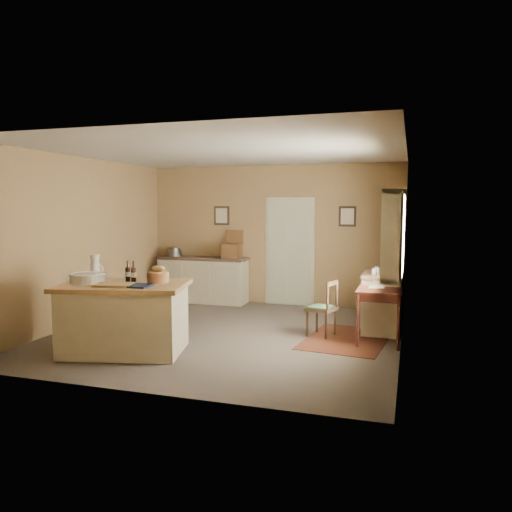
{
  "coord_description": "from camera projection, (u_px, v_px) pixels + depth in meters",
  "views": [
    {
      "loc": [
        2.6,
        -6.87,
        1.9
      ],
      "look_at": [
        0.34,
        0.35,
        1.15
      ],
      "focal_mm": 35.0,
      "sensor_mm": 36.0,
      "label": 1
    }
  ],
  "objects": [
    {
      "name": "wall_back",
      "position": [
        272.0,
        235.0,
        9.73
      ],
      "size": [
        5.0,
        0.1,
        2.7
      ],
      "primitive_type": "cube",
      "color": "olive",
      "rests_on": "ground"
    },
    {
      "name": "wall_right",
      "position": [
        404.0,
        248.0,
        6.61
      ],
      "size": [
        0.1,
        5.0,
        2.7
      ],
      "primitive_type": "cube",
      "color": "olive",
      "rests_on": "ground"
    },
    {
      "name": "ground",
      "position": [
        228.0,
        334.0,
        7.49
      ],
      "size": [
        5.0,
        5.0,
        0.0
      ],
      "primitive_type": "plane",
      "color": "#52463E",
      "rests_on": "ground"
    },
    {
      "name": "writing_desk",
      "position": [
        380.0,
        294.0,
        7.05
      ],
      "size": [
        0.61,
        1.0,
        0.82
      ],
      "color": "#3C1A13",
      "rests_on": "ground"
    },
    {
      "name": "shelving_unit",
      "position": [
        396.0,
        263.0,
        8.6
      ],
      "size": [
        0.32,
        0.84,
        1.86
      ],
      "color": "black",
      "rests_on": "ground"
    },
    {
      "name": "framed_prints",
      "position": [
        282.0,
        216.0,
        9.61
      ],
      "size": [
        2.82,
        0.02,
        0.38
      ],
      "color": "black",
      "rests_on": "ground"
    },
    {
      "name": "door",
      "position": [
        289.0,
        251.0,
        9.63
      ],
      "size": [
        0.97,
        0.06,
        2.11
      ],
      "primitive_type": "cube",
      "color": "beige",
      "rests_on": "ground"
    },
    {
      "name": "work_island",
      "position": [
        124.0,
        316.0,
        6.5
      ],
      "size": [
        1.8,
        1.38,
        1.2
      ],
      "rotation": [
        0.0,
        0.0,
        0.23
      ],
      "color": "beige",
      "rests_on": "ground"
    },
    {
      "name": "wall_left",
      "position": [
        83.0,
        241.0,
        8.1
      ],
      "size": [
        0.1,
        5.0,
        2.7
      ],
      "primitive_type": "cube",
      "color": "olive",
      "rests_on": "ground"
    },
    {
      "name": "ceiling",
      "position": [
        227.0,
        151.0,
        7.22
      ],
      "size": [
        5.0,
        5.0,
        0.0
      ],
      "primitive_type": "plane",
      "color": "silver",
      "rests_on": "wall_back"
    },
    {
      "name": "rug",
      "position": [
        347.0,
        339.0,
        7.16
      ],
      "size": [
        1.28,
        1.72,
        0.01
      ],
      "primitive_type": "cube",
      "rotation": [
        0.0,
        0.0,
        -0.11
      ],
      "color": "#4C1F0F",
      "rests_on": "ground"
    },
    {
      "name": "right_cabinet",
      "position": [
        382.0,
        301.0,
        7.65
      ],
      "size": [
        0.58,
        1.04,
        0.99
      ],
      "color": "beige",
      "rests_on": "ground"
    },
    {
      "name": "wall_front",
      "position": [
        139.0,
        262.0,
        4.98
      ],
      "size": [
        5.0,
        0.1,
        2.7
      ],
      "primitive_type": "cube",
      "color": "olive",
      "rests_on": "ground"
    },
    {
      "name": "desk_chair",
      "position": [
        321.0,
        309.0,
        7.33
      ],
      "size": [
        0.47,
        0.47,
        0.81
      ],
      "primitive_type": null,
      "rotation": [
        0.0,
        0.0,
        -0.3
      ],
      "color": "black",
      "rests_on": "ground"
    },
    {
      "name": "sideboard",
      "position": [
        203.0,
        278.0,
        9.93
      ],
      "size": [
        1.8,
        0.52,
        1.18
      ],
      "color": "beige",
      "rests_on": "ground"
    },
    {
      "name": "window",
      "position": [
        397.0,
        234.0,
        6.43
      ],
      "size": [
        0.25,
        1.99,
        1.12
      ],
      "color": "beige",
      "rests_on": "ground"
    }
  ]
}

